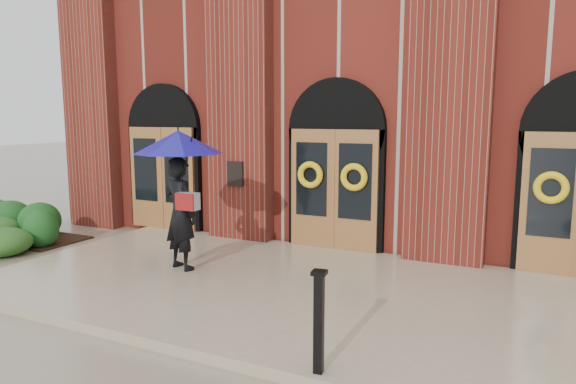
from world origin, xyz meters
The scene contains 6 objects.
ground centered at (0.00, 0.00, 0.00)m, with size 90.00×90.00×0.00m, color gray.
landing centered at (0.00, 0.15, 0.07)m, with size 10.00×5.30×0.15m, color tan.
church_building centered at (0.00, 8.78, 3.50)m, with size 16.20×12.53×7.00m.
man_with_umbrella centered at (-1.96, 0.13, 1.91)m, with size 1.95×1.95×2.52m.
metal_post centered at (1.78, -2.35, 0.75)m, with size 0.17×0.17×1.15m.
hedge_wall_left centered at (-7.49, 0.87, 0.41)m, with size 3.19×1.28×0.82m, color #174618.
Camera 1 is at (3.77, -7.20, 2.91)m, focal length 32.00 mm.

